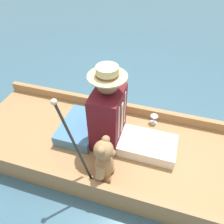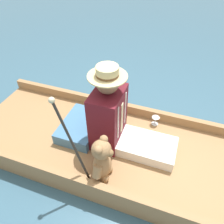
# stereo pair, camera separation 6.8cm
# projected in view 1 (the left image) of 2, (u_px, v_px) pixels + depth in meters

# --- Properties ---
(ground_plane) EXTENTS (16.00, 16.00, 0.00)m
(ground_plane) POSITION_uv_depth(u_px,v_px,m) (113.00, 153.00, 2.28)
(ground_plane) COLOR #385B70
(punt_boat) EXTENTS (1.10, 3.02, 0.26)m
(punt_boat) POSITION_uv_depth(u_px,v_px,m) (113.00, 148.00, 2.22)
(punt_boat) COLOR #997047
(punt_boat) RESTS_ON ground_plane
(seat_cushion) EXTENTS (0.52, 0.37, 0.12)m
(seat_cushion) POSITION_uv_depth(u_px,v_px,m) (80.00, 127.00, 2.27)
(seat_cushion) COLOR teal
(seat_cushion) RESTS_ON punt_boat
(seated_person) EXTENTS (0.38, 0.83, 0.85)m
(seated_person) POSITION_uv_depth(u_px,v_px,m) (117.00, 120.00, 2.00)
(seated_person) COLOR white
(seated_person) RESTS_ON punt_boat
(teddy_bear) EXTENTS (0.31, 0.18, 0.44)m
(teddy_bear) POSITION_uv_depth(u_px,v_px,m) (105.00, 161.00, 1.79)
(teddy_bear) COLOR #9E754C
(teddy_bear) RESTS_ON punt_boat
(wine_glass) EXTENTS (0.08, 0.08, 0.10)m
(wine_glass) POSITION_uv_depth(u_px,v_px,m) (154.00, 118.00, 2.37)
(wine_glass) COLOR silver
(wine_glass) RESTS_ON punt_boat
(walking_cane) EXTENTS (0.04, 0.24, 0.86)m
(walking_cane) POSITION_uv_depth(u_px,v_px,m) (72.00, 140.00, 1.57)
(walking_cane) COLOR #2D2823
(walking_cane) RESTS_ON punt_boat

